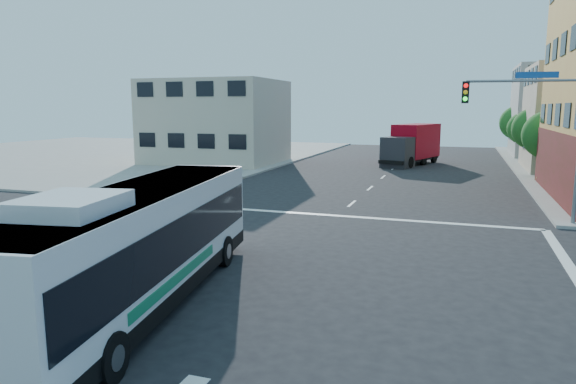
% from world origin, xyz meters
% --- Properties ---
extents(ground, '(120.00, 120.00, 0.00)m').
position_xyz_m(ground, '(0.00, 0.00, 0.00)').
color(ground, black).
rests_on(ground, ground).
extents(sidewalk_nw, '(50.00, 50.00, 0.15)m').
position_xyz_m(sidewalk_nw, '(-35.00, 35.00, 0.07)').
color(sidewalk_nw, gray).
rests_on(sidewalk_nw, ground).
extents(building_east_far, '(12.06, 10.06, 10.00)m').
position_xyz_m(building_east_far, '(16.98, 47.98, 5.01)').
color(building_east_far, '#A0A19C').
rests_on(building_east_far, ground).
extents(building_west, '(12.06, 10.06, 8.00)m').
position_xyz_m(building_west, '(-17.02, 29.98, 4.01)').
color(building_west, '#BCB09C').
rests_on(building_west, ground).
extents(signal_mast_ne, '(7.91, 1.13, 8.07)m').
position_xyz_m(signal_mast_ne, '(9.08, 10.62, 4.98)').
color(signal_mast_ne, gray).
rests_on(signal_mast_ne, ground).
extents(street_tree_a, '(3.60, 3.60, 5.53)m').
position_xyz_m(street_tree_a, '(11.90, 27.92, 3.59)').
color(street_tree_a, '#392214').
rests_on(street_tree_a, ground).
extents(street_tree_b, '(3.80, 3.80, 5.79)m').
position_xyz_m(street_tree_b, '(11.90, 35.92, 3.75)').
color(street_tree_b, '#392214').
rests_on(street_tree_b, ground).
extents(street_tree_c, '(3.40, 3.40, 5.29)m').
position_xyz_m(street_tree_c, '(11.90, 43.92, 3.46)').
color(street_tree_c, '#392214').
rests_on(street_tree_c, ground).
extents(street_tree_d, '(4.00, 4.00, 6.03)m').
position_xyz_m(street_tree_d, '(11.90, 51.92, 3.88)').
color(street_tree_d, '#392214').
rests_on(street_tree_d, ground).
extents(transit_bus, '(4.44, 12.36, 3.58)m').
position_xyz_m(transit_bus, '(-2.35, -3.87, 1.75)').
color(transit_bus, black).
rests_on(transit_bus, ground).
extents(box_truck, '(4.99, 8.85, 3.83)m').
position_xyz_m(box_truck, '(1.19, 34.78, 1.86)').
color(box_truck, '#25252A').
rests_on(box_truck, ground).
extents(parked_car, '(2.53, 4.48, 1.44)m').
position_xyz_m(parked_car, '(12.09, 26.74, 0.72)').
color(parked_car, '#CBB351').
rests_on(parked_car, ground).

